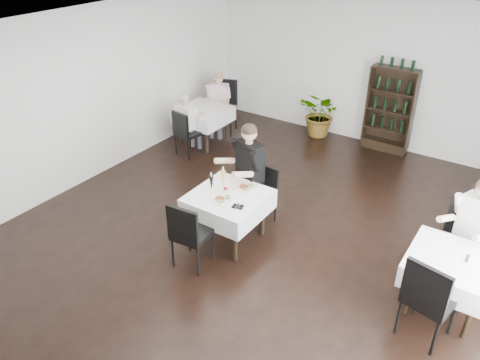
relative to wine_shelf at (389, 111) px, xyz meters
The scene contains 23 objects.
room_shell 4.40m from the wine_shelf, 97.92° to the right, with size 9.00×9.00×9.00m.
wine_shelf is the anchor object (origin of this frame).
main_table 4.41m from the wine_shelf, 101.78° to the right, with size 1.03×1.03×0.77m.
left_table 3.77m from the wine_shelf, 151.20° to the right, with size 0.98×0.98×0.77m.
right_table 4.54m from the wine_shelf, 62.38° to the right, with size 0.98×0.98×0.77m.
potted_tree 1.45m from the wine_shelf, behind, with size 0.90×0.78×1.00m, color #2F6020.
main_chair_far 3.71m from the wine_shelf, 101.69° to the right, with size 0.46×0.47×0.92m.
main_chair_near 5.23m from the wine_shelf, 100.75° to the right, with size 0.51×0.51×1.02m.
left_chair_far 3.48m from the wine_shelf, 162.72° to the right, with size 0.67×0.67×1.14m.
left_chair_near 4.09m from the wine_shelf, 141.98° to the right, with size 0.50×0.50×0.95m.
right_chair_far 3.89m from the wine_shelf, 57.91° to the right, with size 0.52×0.52×1.07m.
right_chair_near 5.06m from the wine_shelf, 66.69° to the right, with size 0.60×0.61×1.11m.
diner_main 3.86m from the wine_shelf, 105.23° to the right, with size 0.72×0.76×1.62m.
diner_left_far 3.55m from the wine_shelf, 159.22° to the right, with size 0.60×0.63×1.38m.
diner_left_near 4.03m from the wine_shelf, 144.49° to the right, with size 0.48×0.48×1.26m.
diner_right_far 3.98m from the wine_shelf, 57.33° to the right, with size 0.67×0.71×1.53m.
plate_far 4.10m from the wine_shelf, 100.92° to the right, with size 0.27×0.27×0.08m.
plate_near 4.57m from the wine_shelf, 101.02° to the right, with size 0.30×0.30×0.08m.
pilsner_dark 4.50m from the wine_shelf, 105.15° to the right, with size 0.07×0.07×0.29m.
pilsner_lager 4.31m from the wine_shelf, 104.70° to the right, with size 0.08×0.08×0.33m.
coke_bottle 4.39m from the wine_shelf, 102.65° to the right, with size 0.06×0.06×0.25m.
napkin_cutlery 4.54m from the wine_shelf, 97.71° to the right, with size 0.18×0.17×0.02m.
pepper_mill 4.56m from the wine_shelf, 60.67° to the right, with size 0.04×0.04×0.09m, color black.
Camera 1 is at (3.02, -4.64, 4.26)m, focal length 35.00 mm.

